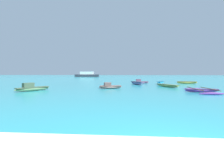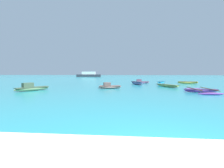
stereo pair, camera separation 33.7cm
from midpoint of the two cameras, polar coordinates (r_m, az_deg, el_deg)
ground_plane at (r=4.03m, az=23.87°, el=-22.47°), size 240.00×240.00×0.00m
moored_boat_0 at (r=22.35m, az=18.03°, el=-0.47°), size 2.31×3.62×0.33m
moored_boat_1 at (r=25.61m, az=8.56°, el=0.35°), size 1.87×2.45×0.47m
moored_boat_2 at (r=18.40m, az=-24.30°, el=-1.19°), size 2.26×3.31×0.80m
moored_boat_3 at (r=17.63m, az=27.59°, el=-1.88°), size 2.91×4.18×0.35m
moored_boat_4 at (r=29.94m, az=23.79°, el=0.46°), size 3.12×0.90×0.37m
moored_boat_5 at (r=19.33m, az=-0.36°, el=-0.78°), size 2.69×1.54×0.67m
moored_boat_6 at (r=28.09m, az=16.13°, el=0.50°), size 1.93×3.41×0.43m
moored_boat_7 at (r=28.87m, az=9.67°, el=0.68°), size 2.74×0.98×0.68m
distant_ferry at (r=73.16m, az=-7.48°, el=3.03°), size 9.90×2.18×2.18m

